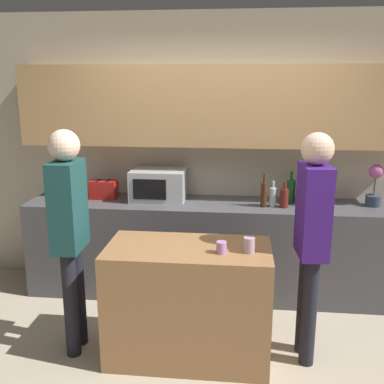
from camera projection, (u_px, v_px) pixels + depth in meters
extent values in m
plane|color=#BCAD93|center=(202.00, 381.00, 3.16)|extent=(14.00, 14.00, 0.00)
cube|color=beige|center=(217.00, 153.00, 4.51)|extent=(6.40, 0.08, 2.70)
cube|color=tan|center=(217.00, 106.00, 4.21)|extent=(3.74, 0.32, 0.75)
cube|color=#4C4C51|center=(214.00, 248.00, 4.39)|extent=(3.60, 0.62, 0.92)
cube|color=#996B42|center=(188.00, 302.00, 3.37)|extent=(1.20, 0.62, 0.88)
cube|color=#B7BABC|center=(158.00, 185.00, 4.36)|extent=(0.52, 0.38, 0.30)
cube|color=black|center=(149.00, 189.00, 4.18)|extent=(0.31, 0.01, 0.19)
cube|color=#B21E19|center=(104.00, 189.00, 4.44)|extent=(0.26, 0.16, 0.18)
cube|color=black|center=(98.00, 180.00, 4.42)|extent=(0.02, 0.11, 0.01)
cube|color=black|center=(108.00, 180.00, 4.41)|extent=(0.02, 0.11, 0.01)
cylinder|color=#333D4C|center=(373.00, 201.00, 4.18)|extent=(0.14, 0.14, 0.10)
cylinder|color=#38662D|center=(375.00, 186.00, 4.14)|extent=(0.01, 0.01, 0.18)
sphere|color=#B25199|center=(376.00, 171.00, 4.11)|extent=(0.13, 0.13, 0.13)
cylinder|color=#472814|center=(264.00, 195.00, 4.13)|extent=(0.06, 0.06, 0.23)
cylinder|color=#472814|center=(264.00, 178.00, 4.09)|extent=(0.02, 0.02, 0.09)
cylinder|color=silver|center=(273.00, 197.00, 4.15)|extent=(0.07, 0.07, 0.17)
cylinder|color=silver|center=(273.00, 185.00, 4.13)|extent=(0.02, 0.02, 0.07)
cylinder|color=maroon|center=(284.00, 198.00, 4.12)|extent=(0.08, 0.08, 0.17)
cylinder|color=maroon|center=(285.00, 186.00, 4.09)|extent=(0.03, 0.03, 0.07)
cylinder|color=#194723|center=(291.00, 192.00, 4.27)|extent=(0.08, 0.08, 0.22)
cylinder|color=#194723|center=(292.00, 176.00, 4.24)|extent=(0.03, 0.03, 0.08)
cylinder|color=#194723|center=(302.00, 195.00, 4.20)|extent=(0.09, 0.09, 0.20)
cylinder|color=#194723|center=(303.00, 180.00, 4.16)|extent=(0.03, 0.03, 0.08)
cylinder|color=silver|center=(310.00, 193.00, 4.22)|extent=(0.09, 0.09, 0.21)
cylinder|color=silver|center=(311.00, 178.00, 4.19)|extent=(0.03, 0.03, 0.08)
cylinder|color=#BA9FB2|center=(249.00, 245.00, 3.15)|extent=(0.08, 0.08, 0.11)
cylinder|color=#B784BF|center=(221.00, 247.00, 3.14)|extent=(0.07, 0.07, 0.08)
cylinder|color=black|center=(309.00, 312.00, 3.27)|extent=(0.11, 0.11, 0.83)
cylinder|color=black|center=(305.00, 302.00, 3.42)|extent=(0.11, 0.11, 0.83)
cube|color=#3C1877|center=(313.00, 211.00, 3.16)|extent=(0.21, 0.35, 0.66)
sphere|color=beige|center=(318.00, 149.00, 3.06)|extent=(0.23, 0.23, 0.23)
cylinder|color=black|center=(78.00, 295.00, 3.53)|extent=(0.11, 0.11, 0.84)
cylinder|color=black|center=(71.00, 305.00, 3.38)|extent=(0.11, 0.11, 0.84)
cube|color=#1A4546|center=(68.00, 206.00, 3.27)|extent=(0.20, 0.34, 0.66)
sphere|color=beige|center=(64.00, 145.00, 3.16)|extent=(0.23, 0.23, 0.23)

